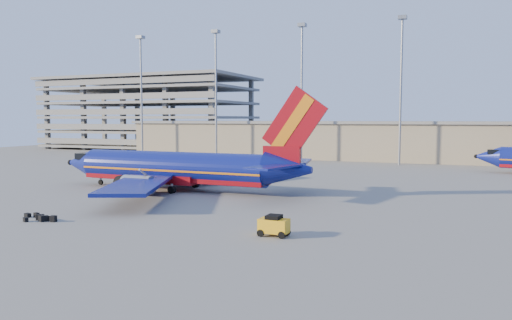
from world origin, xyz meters
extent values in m
plane|color=slate|center=(0.00, 0.00, 0.00)|extent=(220.00, 220.00, 0.00)
cube|color=gray|center=(10.00, 58.00, 4.00)|extent=(120.00, 15.00, 8.00)
cube|color=slate|center=(10.00, 58.00, 8.20)|extent=(122.00, 16.00, 0.60)
cube|color=slate|center=(-62.00, 74.00, 1.00)|extent=(60.00, 30.00, 0.70)
cube|color=slate|center=(-62.00, 74.00, 5.20)|extent=(60.00, 30.00, 0.70)
cube|color=slate|center=(-62.00, 74.00, 9.40)|extent=(60.00, 30.00, 0.70)
cube|color=slate|center=(-62.00, 74.00, 13.60)|extent=(60.00, 30.00, 0.70)
cube|color=slate|center=(-62.00, 74.00, 17.80)|extent=(60.00, 30.00, 0.70)
cube|color=slate|center=(-62.00, 74.00, 21.00)|extent=(62.00, 32.00, 0.80)
cube|color=slate|center=(-62.00, 87.00, 10.50)|extent=(1.20, 1.20, 21.00)
cylinder|color=gray|center=(-45.00, 46.00, 14.00)|extent=(0.44, 0.44, 28.00)
cube|color=gray|center=(-45.00, 46.00, 28.30)|extent=(1.60, 1.60, 0.70)
cylinder|color=gray|center=(-25.00, 46.00, 14.00)|extent=(0.44, 0.44, 28.00)
cube|color=gray|center=(-25.00, 46.00, 28.30)|extent=(1.60, 1.60, 0.70)
cylinder|color=gray|center=(-5.00, 46.00, 14.00)|extent=(0.44, 0.44, 28.00)
cube|color=gray|center=(-5.00, 46.00, 28.30)|extent=(1.60, 1.60, 0.70)
cylinder|color=gray|center=(15.00, 46.00, 14.00)|extent=(0.44, 0.44, 28.00)
cube|color=gray|center=(15.00, 46.00, 28.30)|extent=(1.60, 1.60, 0.70)
cylinder|color=navy|center=(-7.46, -0.21, 2.88)|extent=(25.70, 4.50, 3.95)
cube|color=maroon|center=(-7.46, -0.21, 1.87)|extent=(25.68, 3.75, 1.39)
cube|color=orange|center=(-7.46, -0.21, 2.62)|extent=(25.70, 4.54, 0.23)
cone|color=navy|center=(-22.50, 0.11, 2.88)|extent=(4.57, 4.04, 3.95)
cube|color=black|center=(-21.12, 0.08, 3.90)|extent=(2.62, 2.83, 0.85)
cone|color=navy|center=(8.12, -0.55, 3.26)|extent=(5.63, 4.07, 3.95)
cube|color=maroon|center=(7.27, -0.53, 4.70)|extent=(4.49, 0.68, 2.35)
cube|color=maroon|center=(8.77, -0.56, 8.43)|extent=(7.84, 0.51, 8.52)
cube|color=orange|center=(8.55, -0.55, 8.43)|extent=(5.22, 0.56, 6.68)
cube|color=navy|center=(7.78, 3.09, 3.84)|extent=(4.42, 7.31, 0.23)
cube|color=navy|center=(7.62, -4.16, 3.84)|extent=(4.68, 7.38, 0.23)
cube|color=navy|center=(-5.66, 9.14, 1.92)|extent=(11.88, 17.24, 0.37)
cube|color=navy|center=(-6.06, -9.64, 1.92)|extent=(11.33, 17.32, 0.37)
cube|color=maroon|center=(-6.92, -0.22, 1.44)|extent=(6.49, 4.30, 1.07)
cylinder|color=gray|center=(-8.62, 5.36, 1.23)|extent=(3.89, 2.32, 2.24)
cylinder|color=gray|center=(-8.86, -5.73, 1.23)|extent=(3.89, 2.32, 2.24)
cylinder|color=gray|center=(-19.20, 0.04, 0.59)|extent=(0.26, 0.26, 1.17)
cylinder|color=black|center=(-19.20, 0.04, 0.34)|extent=(0.69, 0.28, 0.68)
cylinder|color=black|center=(-5.80, 2.53, 0.45)|extent=(0.91, 0.61, 0.90)
cylinder|color=black|center=(-5.92, -3.02, 0.45)|extent=(0.91, 0.61, 0.90)
cone|color=navy|center=(30.34, 38.47, 2.60)|extent=(4.62, 4.24, 3.56)
cube|color=black|center=(31.57, 38.25, 3.51)|extent=(2.73, 2.88, 0.77)
cube|color=yellow|center=(13.23, -18.94, 0.81)|extent=(2.27, 1.32, 1.07)
cube|color=black|center=(13.23, -18.94, 1.45)|extent=(1.09, 1.20, 0.38)
cylinder|color=black|center=(12.38, -18.34, 0.28)|extent=(0.56, 0.20, 0.56)
cylinder|color=black|center=(12.36, -19.52, 0.28)|extent=(0.56, 0.20, 0.56)
cylinder|color=black|center=(14.09, -18.37, 0.28)|extent=(0.56, 0.20, 0.56)
cylinder|color=black|center=(14.08, -19.55, 0.28)|extent=(0.56, 0.20, 0.56)
cube|color=black|center=(-8.73, -22.28, 0.19)|extent=(0.59, 0.49, 0.38)
cube|color=black|center=(-7.49, -21.65, 0.26)|extent=(0.71, 0.61, 0.53)
cube|color=black|center=(-8.15, -21.24, 0.26)|extent=(0.71, 0.57, 0.52)
cube|color=black|center=(-9.37, -20.46, 0.22)|extent=(0.63, 0.46, 0.43)
cube|color=black|center=(-7.28, -21.35, 0.24)|extent=(0.64, 0.57, 0.48)
cube|color=black|center=(-6.47, -21.37, 0.27)|extent=(0.56, 0.48, 0.55)
cube|color=black|center=(-10.19, -20.71, 0.19)|extent=(0.69, 0.52, 0.37)
camera|label=1|loc=(26.44, -54.25, 8.97)|focal=35.00mm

